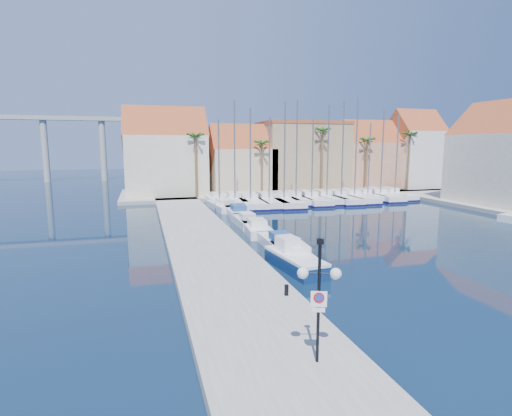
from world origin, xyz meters
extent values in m
plane|color=black|center=(0.00, 0.00, 0.00)|extent=(260.00, 260.00, 0.00)
cube|color=gray|center=(-9.00, 13.50, 0.25)|extent=(6.00, 77.00, 0.50)
cube|color=gray|center=(10.00, 48.00, 0.25)|extent=(54.00, 16.00, 0.50)
cylinder|color=black|center=(-7.92, -4.36, 2.73)|extent=(0.11, 0.11, 4.47)
cylinder|color=black|center=(-8.18, -4.27, 3.74)|extent=(0.55, 0.24, 0.06)
cylinder|color=black|center=(-7.65, -4.45, 3.74)|extent=(0.55, 0.24, 0.06)
sphere|color=white|center=(-8.44, -4.18, 3.74)|extent=(0.40, 0.40, 0.40)
sphere|color=white|center=(-7.39, -4.55, 3.74)|extent=(0.40, 0.40, 0.40)
cube|color=black|center=(-7.92, -4.36, 4.86)|extent=(0.28, 0.21, 0.18)
cube|color=white|center=(-7.94, -4.43, 2.85)|extent=(0.54, 0.22, 0.56)
cylinder|color=red|center=(-7.95, -4.45, 2.90)|extent=(0.36, 0.14, 0.38)
cylinder|color=#1933A5|center=(-7.95, -4.46, 2.90)|extent=(0.26, 0.10, 0.27)
cube|color=white|center=(-7.94, -4.43, 2.46)|extent=(0.43, 0.18, 0.16)
cylinder|color=black|center=(-6.77, 1.87, 0.78)|extent=(0.22, 0.22, 0.55)
cube|color=navy|center=(-4.20, 7.20, 0.42)|extent=(2.54, 5.81, 0.84)
cube|color=white|center=(-4.20, 7.20, 0.94)|extent=(2.54, 5.81, 0.19)
cube|color=white|center=(-4.33, 8.32, 1.45)|extent=(1.39, 1.63, 1.03)
cube|color=white|center=(-3.62, 9.00, 0.40)|extent=(2.41, 6.34, 0.80)
cube|color=white|center=(-3.66, 8.38, 1.10)|extent=(1.54, 2.27, 0.60)
cube|color=white|center=(-3.50, 12.54, 0.40)|extent=(2.12, 6.27, 0.80)
cube|color=navy|center=(-3.51, 11.92, 1.10)|extent=(1.44, 2.21, 0.60)
cube|color=white|center=(-3.61, 18.67, 0.40)|extent=(2.66, 6.64, 0.80)
cube|color=white|center=(-3.67, 18.03, 1.10)|extent=(1.65, 2.39, 0.60)
cube|color=white|center=(-3.68, 22.25, 0.40)|extent=(1.90, 5.87, 0.80)
cube|color=white|center=(-3.69, 21.67, 1.10)|extent=(1.32, 2.06, 0.60)
cube|color=white|center=(-3.20, 27.93, 0.40)|extent=(2.58, 6.97, 0.80)
cube|color=navy|center=(-3.24, 27.24, 1.10)|extent=(1.67, 2.48, 0.60)
cube|color=white|center=(-3.93, 33.12, 0.40)|extent=(3.03, 7.57, 0.80)
cube|color=white|center=(-3.86, 32.39, 1.10)|extent=(1.88, 2.72, 0.60)
cube|color=white|center=(-3.73, 36.57, 0.50)|extent=(2.55, 9.53, 1.00)
cube|color=#0F0D44|center=(-3.73, 36.57, 0.18)|extent=(2.61, 9.59, 0.28)
cube|color=white|center=(-3.72, 37.52, 1.30)|extent=(1.75, 2.87, 0.60)
cylinder|color=slate|center=(-3.73, 36.09, 6.19)|extent=(0.20, 0.20, 10.39)
cube|color=white|center=(-1.54, 36.62, 0.50)|extent=(3.09, 9.40, 1.00)
cube|color=#0F0D44|center=(-1.54, 36.62, 0.18)|extent=(3.15, 9.46, 0.28)
cube|color=white|center=(-1.47, 37.54, 1.30)|extent=(1.88, 2.89, 0.60)
cylinder|color=slate|center=(-1.57, 36.16, 7.46)|extent=(0.20, 0.20, 12.91)
cube|color=white|center=(0.27, 35.30, 0.50)|extent=(3.92, 11.80, 1.00)
cube|color=#0F0D44|center=(0.27, 35.30, 0.18)|extent=(3.98, 11.86, 0.28)
cube|color=white|center=(0.36, 36.46, 1.30)|extent=(2.38, 3.63, 0.60)
cylinder|color=slate|center=(0.22, 34.73, 6.92)|extent=(0.20, 0.20, 11.85)
cube|color=white|center=(2.85, 35.19, 0.50)|extent=(3.68, 11.62, 1.00)
cube|color=#0F0D44|center=(2.85, 35.19, 0.18)|extent=(3.74, 11.68, 0.28)
cube|color=white|center=(2.92, 36.33, 1.30)|extent=(2.29, 3.56, 0.60)
cylinder|color=slate|center=(2.82, 34.62, 6.37)|extent=(0.20, 0.20, 10.75)
cube|color=white|center=(4.92, 34.98, 0.50)|extent=(3.92, 12.12, 1.00)
cube|color=#0F0D44|center=(4.92, 34.98, 0.18)|extent=(3.99, 12.19, 0.28)
cube|color=white|center=(5.00, 36.17, 1.30)|extent=(2.42, 3.72, 0.60)
cylinder|color=slate|center=(4.88, 34.38, 7.38)|extent=(0.20, 0.20, 12.76)
cube|color=white|center=(7.07, 35.89, 0.50)|extent=(3.10, 9.36, 1.00)
cube|color=#0F0D44|center=(7.07, 35.89, 0.18)|extent=(3.17, 9.42, 0.28)
cube|color=white|center=(7.14, 36.81, 1.30)|extent=(1.89, 2.88, 0.60)
cylinder|color=slate|center=(7.03, 35.43, 7.54)|extent=(0.20, 0.20, 13.08)
cube|color=white|center=(9.23, 35.48, 0.50)|extent=(3.59, 11.08, 1.00)
cube|color=#0F0D44|center=(9.23, 35.48, 0.18)|extent=(3.66, 11.14, 0.28)
cube|color=white|center=(9.30, 36.56, 1.30)|extent=(2.21, 3.40, 0.60)
cylinder|color=slate|center=(9.19, 34.93, 6.28)|extent=(0.20, 0.20, 10.56)
cube|color=white|center=(11.70, 35.78, 0.50)|extent=(3.03, 10.31, 1.00)
cube|color=#0F0D44|center=(11.70, 35.78, 0.18)|extent=(3.10, 10.38, 0.28)
cube|color=white|center=(11.74, 36.80, 1.30)|extent=(1.97, 3.13, 0.60)
cylinder|color=slate|center=(11.68, 35.27, 7.29)|extent=(0.20, 0.20, 12.58)
cube|color=white|center=(13.74, 35.32, 0.50)|extent=(3.54, 10.98, 1.00)
cube|color=#0F0D44|center=(13.74, 35.32, 0.18)|extent=(3.61, 11.04, 0.28)
cube|color=white|center=(13.81, 36.40, 1.30)|extent=(2.18, 3.37, 0.60)
cylinder|color=slate|center=(13.70, 34.78, 7.56)|extent=(0.20, 0.20, 13.11)
cube|color=white|center=(16.14, 35.85, 0.50)|extent=(3.46, 11.59, 1.00)
cube|color=#0F0D44|center=(16.14, 35.85, 0.18)|extent=(3.52, 11.65, 0.28)
cube|color=white|center=(16.19, 37.00, 1.30)|extent=(2.23, 3.53, 0.60)
cylinder|color=slate|center=(16.12, 35.28, 7.90)|extent=(0.20, 0.20, 13.81)
cube|color=white|center=(18.59, 36.11, 0.50)|extent=(2.38, 8.23, 1.00)
cube|color=#0F0D44|center=(18.59, 36.11, 0.18)|extent=(2.44, 8.30, 0.28)
cube|color=white|center=(18.61, 36.93, 1.30)|extent=(1.56, 2.50, 0.60)
cylinder|color=slate|center=(18.57, 35.70, 6.11)|extent=(0.20, 0.20, 10.22)
cube|color=white|center=(20.67, 36.12, 0.50)|extent=(3.51, 11.02, 1.00)
cube|color=#0F0D44|center=(20.67, 36.12, 0.18)|extent=(3.58, 11.08, 0.28)
cube|color=white|center=(20.74, 37.21, 1.30)|extent=(2.18, 3.38, 0.60)
cylinder|color=slate|center=(20.64, 35.58, 7.04)|extent=(0.20, 0.20, 12.07)
cube|color=white|center=(23.28, 36.26, 0.50)|extent=(2.62, 9.26, 1.00)
cube|color=#0F0D44|center=(23.28, 36.26, 0.18)|extent=(2.68, 9.32, 0.28)
cube|color=white|center=(23.26, 37.18, 1.30)|extent=(1.74, 2.80, 0.60)
cylinder|color=slate|center=(23.29, 35.80, 6.85)|extent=(0.20, 0.20, 11.70)
cube|color=beige|center=(-10.00, 47.00, 5.00)|extent=(12.00, 9.00, 9.00)
cube|color=maroon|center=(-10.00, 47.00, 9.50)|extent=(12.30, 9.00, 9.00)
cube|color=beige|center=(2.00, 47.00, 4.00)|extent=(10.00, 8.00, 7.00)
cube|color=maroon|center=(2.00, 47.00, 7.50)|extent=(10.30, 8.00, 8.00)
cube|color=#99815E|center=(13.00, 48.00, 6.00)|extent=(14.00, 10.00, 11.00)
cube|color=maroon|center=(13.00, 48.00, 11.75)|extent=(14.20, 10.20, 0.50)
cube|color=#BA765E|center=(25.00, 47.00, 4.50)|extent=(10.00, 8.00, 8.00)
cube|color=maroon|center=(25.00, 47.00, 8.50)|extent=(10.30, 8.00, 8.00)
cube|color=white|center=(34.00, 46.00, 5.50)|extent=(8.00, 8.00, 10.00)
cube|color=maroon|center=(34.00, 46.00, 10.50)|extent=(8.30, 8.00, 8.00)
cube|color=beige|center=(32.00, 24.00, 5.00)|extent=(9.00, 14.00, 9.00)
cylinder|color=brown|center=(-6.00, 42.00, 5.00)|extent=(0.36, 0.36, 9.00)
sphere|color=#205017|center=(-6.00, 42.00, 9.35)|extent=(2.60, 2.60, 2.60)
cylinder|color=brown|center=(4.00, 42.00, 4.50)|extent=(0.36, 0.36, 8.00)
sphere|color=#205017|center=(4.00, 42.00, 8.35)|extent=(2.60, 2.60, 2.60)
cylinder|color=brown|center=(14.00, 42.00, 5.50)|extent=(0.36, 0.36, 10.00)
sphere|color=#205017|center=(14.00, 42.00, 10.35)|extent=(2.60, 2.60, 2.60)
cylinder|color=brown|center=(22.00, 42.00, 4.75)|extent=(0.36, 0.36, 8.50)
sphere|color=#205017|center=(22.00, 42.00, 8.85)|extent=(2.60, 2.60, 2.60)
cylinder|color=brown|center=(30.00, 42.00, 5.25)|extent=(0.36, 0.36, 9.50)
sphere|color=#205017|center=(30.00, 42.00, 9.85)|extent=(2.60, 2.60, 2.60)
cube|color=#9E9E99|center=(-38.00, 82.00, 14.00)|extent=(48.00, 2.20, 0.90)
cylinder|color=#9E9E99|center=(-34.00, 82.00, 7.00)|extent=(1.40, 1.40, 14.00)
cylinder|color=#9E9E99|center=(-22.00, 82.00, 7.00)|extent=(1.40, 1.40, 14.00)
camera|label=1|loc=(-13.59, -16.36, 8.07)|focal=28.00mm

